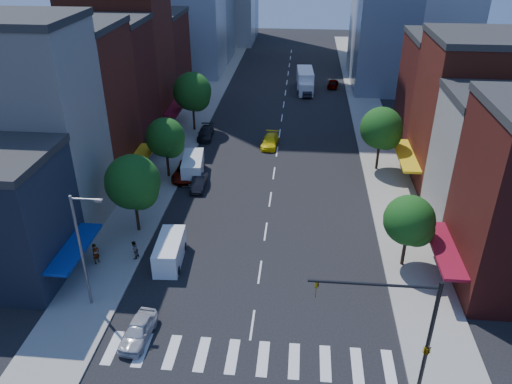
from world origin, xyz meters
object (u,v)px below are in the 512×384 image
at_px(parked_car_second, 199,183).
at_px(cargo_van_far, 193,167).
at_px(parked_car_front, 138,331).
at_px(parked_car_third, 187,171).
at_px(cargo_van_near, 169,252).
at_px(traffic_car_oncoming, 307,92).
at_px(traffic_car_far, 333,83).
at_px(pedestrian_far, 134,250).
at_px(box_truck, 305,81).
at_px(parked_car_rear, 206,133).
at_px(taxi, 270,141).
at_px(pedestrian_near, 96,254).

bearing_deg(parked_car_second, cargo_van_far, 111.15).
height_order(parked_car_front, parked_car_third, parked_car_third).
height_order(parked_car_front, cargo_van_near, cargo_van_near).
height_order(traffic_car_oncoming, traffic_car_far, traffic_car_far).
bearing_deg(pedestrian_far, traffic_car_oncoming, 176.53).
bearing_deg(box_truck, traffic_car_oncoming, -86.63).
bearing_deg(traffic_car_far, cargo_van_near, 81.15).
bearing_deg(parked_car_rear, box_truck, 57.11).
height_order(cargo_van_far, traffic_car_far, cargo_van_far).
bearing_deg(pedestrian_far, taxi, 172.59).
height_order(parked_car_rear, taxi, taxi).
xyz_separation_m(parked_car_front, cargo_van_far, (-1.33, 24.39, 0.43)).
xyz_separation_m(taxi, box_truck, (4.15, 23.95, 0.91)).
bearing_deg(parked_car_second, traffic_car_far, 65.35).
xyz_separation_m(cargo_van_far, pedestrian_near, (-4.56, -16.60, -0.07)).
relative_size(parked_car_third, taxi, 1.17).
distance_m(taxi, box_truck, 24.33).
xyz_separation_m(parked_car_front, cargo_van_near, (0.01, 8.60, 0.34)).
xyz_separation_m(parked_car_second, traffic_car_far, (15.56, 38.17, 0.05)).
relative_size(traffic_car_far, pedestrian_far, 2.52).
xyz_separation_m(traffic_car_far, pedestrian_far, (-18.38, -51.20, 0.26)).
bearing_deg(cargo_van_far, parked_car_second, -73.50).
distance_m(parked_car_front, pedestrian_near, 9.78).
height_order(parked_car_second, pedestrian_far, pedestrian_far).
bearing_deg(traffic_car_oncoming, parked_car_front, 76.37).
distance_m(parked_car_second, parked_car_rear, 13.87).
bearing_deg(pedestrian_near, traffic_car_oncoming, 8.82).
relative_size(parked_car_front, parked_car_second, 1.03).
distance_m(cargo_van_near, traffic_car_oncoming, 47.39).
relative_size(cargo_van_near, box_truck, 0.60).
distance_m(taxi, pedestrian_near, 28.66).
xyz_separation_m(cargo_van_near, cargo_van_far, (-1.34, 15.79, 0.08)).
bearing_deg(pedestrian_near, cargo_van_far, 13.26).
relative_size(parked_car_third, cargo_van_far, 0.97).
height_order(cargo_van_near, traffic_car_oncoming, cargo_van_near).
height_order(parked_car_front, pedestrian_far, pedestrian_far).
bearing_deg(traffic_car_oncoming, pedestrian_far, 70.81).
xyz_separation_m(taxi, pedestrian_near, (-12.40, -25.84, 0.38)).
bearing_deg(taxi, cargo_van_far, -126.53).
height_order(parked_car_second, parked_car_third, parked_car_third).
xyz_separation_m(parked_car_third, parked_car_rear, (0.00, 11.34, -0.08)).
distance_m(cargo_van_far, traffic_car_oncoming, 32.73).
relative_size(parked_car_front, traffic_car_far, 0.99).
relative_size(traffic_car_far, box_truck, 0.49).
height_order(cargo_van_near, taxi, cargo_van_near).
bearing_deg(parked_car_second, parked_car_rear, 95.09).
bearing_deg(parked_car_second, cargo_van_near, -91.68).
bearing_deg(taxi, pedestrian_near, -111.86).
xyz_separation_m(cargo_van_far, box_truck, (11.98, 33.19, 0.46)).
bearing_deg(traffic_car_far, box_truck, 34.00).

